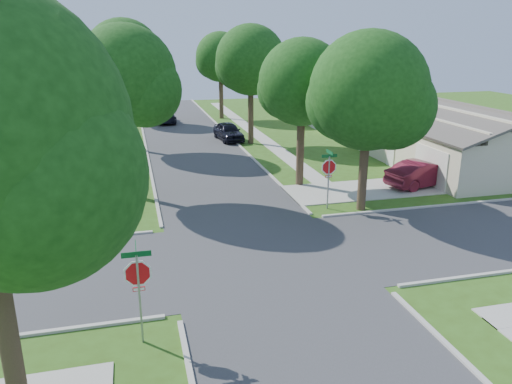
{
  "coord_description": "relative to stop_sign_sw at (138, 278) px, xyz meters",
  "views": [
    {
      "loc": [
        -4.58,
        -17.38,
        8.36
      ],
      "look_at": [
        0.66,
        3.35,
        1.6
      ],
      "focal_mm": 35.0,
      "sensor_mm": 36.0,
      "label": 1
    }
  ],
  "objects": [
    {
      "name": "ground",
      "position": [
        4.7,
        4.7,
        -2.03
      ],
      "size": [
        100.0,
        100.0,
        0.0
      ],
      "primitive_type": "plane",
      "color": "#314F15",
      "rests_on": "ground"
    },
    {
      "name": "stop_sign_sw",
      "position": [
        0.0,
        0.0,
        0.0
      ],
      "size": [
        1.05,
        0.8,
        2.98
      ],
      "color": "gray",
      "rests_on": "ground"
    },
    {
      "name": "house_nw_far",
      "position": [
        -11.29,
        36.7,
        -0.51
      ],
      "size": [
        8.42,
        13.6,
        4.23
      ],
      "color": "beige",
      "rests_on": "ground"
    },
    {
      "name": "tree_w_far",
      "position": [
        0.05,
        38.71,
        3.48
      ],
      "size": [
        4.76,
        4.6,
        8.04
      ],
      "color": "#38281C",
      "rests_on": "ground"
    },
    {
      "name": "car_curb_west",
      "position": [
        3.5,
        37.35,
        -1.35
      ],
      "size": [
        1.95,
        4.71,
        1.36
      ],
      "primitive_type": "imported",
      "rotation": [
        0.0,
        0.0,
        3.15
      ],
      "color": "black",
      "rests_on": "ground"
    },
    {
      "name": "tree_e_far",
      "position": [
        9.45,
        38.71,
        3.95
      ],
      "size": [
        5.17,
        5.0,
        8.72
      ],
      "color": "#38281C",
      "rests_on": "ground"
    },
    {
      "name": "tree_ne_corner",
      "position": [
        11.06,
        8.91,
        3.56
      ],
      "size": [
        5.8,
        5.6,
        8.66
      ],
      "color": "#38281C",
      "rests_on": "ground"
    },
    {
      "name": "sidewalk_ne",
      "position": [
        10.8,
        30.7,
        -2.01
      ],
      "size": [
        1.2,
        40.0,
        0.04
      ],
      "primitive_type": "cube",
      "color": "#9E9B91",
      "rests_on": "ground"
    },
    {
      "name": "car_curb_east",
      "position": [
        7.9,
        27.38,
        -1.3
      ],
      "size": [
        2.16,
        4.46,
        1.47
      ],
      "primitive_type": "imported",
      "rotation": [
        0.0,
        0.0,
        0.1
      ],
      "color": "black",
      "rests_on": "ground"
    },
    {
      "name": "driveway",
      "position": [
        12.6,
        11.8,
        -2.01
      ],
      "size": [
        8.8,
        3.6,
        0.05
      ],
      "primitive_type": "cube",
      "color": "#9E9B91",
      "rests_on": "ground"
    },
    {
      "name": "road_ns",
      "position": [
        4.7,
        4.7,
        -2.03
      ],
      "size": [
        7.0,
        100.0,
        0.02
      ],
      "primitive_type": "cube",
      "color": "#333335",
      "rests_on": "ground"
    },
    {
      "name": "stop_sign_ne",
      "position": [
        9.4,
        9.4,
        0.0
      ],
      "size": [
        1.05,
        0.8,
        2.98
      ],
      "color": "gray",
      "rests_on": "ground"
    },
    {
      "name": "tree_e_mid",
      "position": [
        9.46,
        25.71,
        4.22
      ],
      "size": [
        5.59,
        5.4,
        9.21
      ],
      "color": "#38281C",
      "rests_on": "ground"
    },
    {
      "name": "car_driveway",
      "position": [
        16.2,
        11.72,
        -1.28
      ],
      "size": [
        4.81,
        2.61,
        1.51
      ],
      "primitive_type": "imported",
      "rotation": [
        0.0,
        0.0,
        1.81
      ],
      "color": "maroon",
      "rests_on": "ground"
    },
    {
      "name": "sidewalk_nw",
      "position": [
        -1.4,
        30.7,
        -2.01
      ],
      "size": [
        1.2,
        40.0,
        0.04
      ],
      "primitive_type": "cube",
      "color": "#9E9B91",
      "rests_on": "ground"
    },
    {
      "name": "tree_e_near",
      "position": [
        9.45,
        13.71,
        3.61
      ],
      "size": [
        4.97,
        4.8,
        8.28
      ],
      "color": "#38281C",
      "rests_on": "ground"
    },
    {
      "name": "house_ne_far",
      "position": [
        20.69,
        33.7,
        -0.51
      ],
      "size": [
        8.42,
        13.6,
        4.23
      ],
      "color": "beige",
      "rests_on": "ground"
    },
    {
      "name": "tree_w_mid",
      "position": [
        0.06,
        25.71,
        4.46
      ],
      "size": [
        5.8,
        5.6,
        9.56
      ],
      "color": "#38281C",
      "rests_on": "ground"
    },
    {
      "name": "house_ne_near",
      "position": [
        20.69,
        15.7,
        -0.51
      ],
      "size": [
        8.42,
        13.6,
        4.23
      ],
      "color": "beige",
      "rests_on": "ground"
    },
    {
      "name": "tree_w_near",
      "position": [
        0.06,
        13.71,
        4.08
      ],
      "size": [
        5.38,
        5.2,
        8.97
      ],
      "color": "#38281C",
      "rests_on": "ground"
    }
  ]
}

